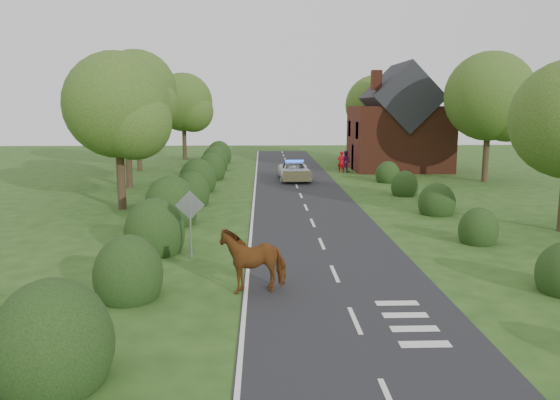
{
  "coord_description": "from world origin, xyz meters",
  "views": [
    {
      "loc": [
        -2.39,
        -17.38,
        5.53
      ],
      "look_at": [
        -1.59,
        7.04,
        1.3
      ],
      "focal_mm": 35.0,
      "sensor_mm": 36.0,
      "label": 1
    }
  ],
  "objects_px": {
    "cow": "(253,264)",
    "pedestrian_purple": "(346,161)",
    "road_sign": "(190,215)",
    "pedestrian_red": "(341,162)",
    "police_van": "(294,171)"
  },
  "relations": [
    {
      "from": "police_van",
      "to": "pedestrian_purple",
      "type": "bearing_deg",
      "value": 45.63
    },
    {
      "from": "cow",
      "to": "pedestrian_purple",
      "type": "bearing_deg",
      "value": 154.78
    },
    {
      "from": "cow",
      "to": "police_van",
      "type": "xyz_separation_m",
      "value": [
        2.7,
        24.62,
        -0.11
      ]
    },
    {
      "from": "cow",
      "to": "pedestrian_red",
      "type": "distance_m",
      "value": 30.0
    },
    {
      "from": "road_sign",
      "to": "police_van",
      "type": "xyz_separation_m",
      "value": [
        5.02,
        21.24,
        -0.97
      ]
    },
    {
      "from": "police_van",
      "to": "pedestrian_red",
      "type": "distance_m",
      "value": 6.21
    },
    {
      "from": "road_sign",
      "to": "pedestrian_purple",
      "type": "height_order",
      "value": "road_sign"
    },
    {
      "from": "road_sign",
      "to": "pedestrian_purple",
      "type": "bearing_deg",
      "value": 69.85
    },
    {
      "from": "cow",
      "to": "pedestrian_purple",
      "type": "distance_m",
      "value": 30.56
    },
    {
      "from": "pedestrian_purple",
      "to": "pedestrian_red",
      "type": "bearing_deg",
      "value": 90.19
    },
    {
      "from": "cow",
      "to": "police_van",
      "type": "height_order",
      "value": "cow"
    },
    {
      "from": "cow",
      "to": "police_van",
      "type": "bearing_deg",
      "value": 162.39
    },
    {
      "from": "police_van",
      "to": "pedestrian_red",
      "type": "bearing_deg",
      "value": 45.66
    },
    {
      "from": "pedestrian_red",
      "to": "road_sign",
      "type": "bearing_deg",
      "value": 61.61
    },
    {
      "from": "police_van",
      "to": "pedestrian_purple",
      "type": "height_order",
      "value": "pedestrian_purple"
    }
  ]
}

